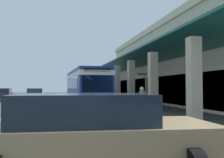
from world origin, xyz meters
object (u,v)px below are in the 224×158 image
parked_sedan_silver (35,95)px  parked_sedan_charcoal (3,94)px  parked_sedan_tan (92,133)px  pedestrian (142,100)px  transit_bus (86,84)px  potted_palm (146,101)px

parked_sedan_silver → parked_sedan_charcoal: bearing=-121.4°
parked_sedan_tan → pedestrian: size_ratio=2.78×
parked_sedan_tan → parked_sedan_silver: bearing=-172.7°
parked_sedan_tan → parked_sedan_charcoal: same height
transit_bus → potted_palm: (6.17, 3.65, -1.23)m
pedestrian → potted_palm: potted_palm is taller
pedestrian → potted_palm: bearing=157.3°
transit_bus → parked_sedan_tan: 18.80m
parked_sedan_charcoal → potted_palm: (14.76, 12.49, -0.12)m
transit_bus → parked_sedan_charcoal: transit_bus is taller
parked_sedan_tan → transit_bus: bearing=174.4°
parked_sedan_charcoal → parked_sedan_tan: bearing=14.4°
potted_palm → pedestrian: bearing=-22.7°
parked_sedan_silver → pedestrian: pedestrian is taller
parked_sedan_tan → parked_sedan_charcoal: bearing=-165.6°
parked_sedan_silver → pedestrian: size_ratio=2.76×
parked_sedan_silver → pedestrian: bearing=22.9°
parked_sedan_tan → parked_sedan_silver: (-24.95, -3.19, 0.00)m
transit_bus → potted_palm: transit_bus is taller
parked_sedan_tan → potted_palm: (-12.50, 5.49, -0.12)m
parked_sedan_silver → parked_sedan_charcoal: size_ratio=1.00×
parked_sedan_charcoal → parked_sedan_silver: bearing=58.6°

